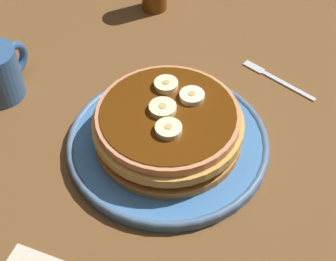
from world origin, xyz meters
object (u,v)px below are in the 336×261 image
banana_slice_0 (162,109)px  fork (274,78)px  banana_slice_1 (169,129)px  banana_slice_2 (166,85)px  banana_slice_3 (192,96)px  pancake_stack (167,126)px  plate (168,142)px

banana_slice_0 → fork: size_ratio=0.28×
banana_slice_1 → banana_slice_2: bearing=31.7°
banana_slice_2 → fork: 20.42cm
banana_slice_0 → fork: banana_slice_0 is taller
banana_slice_1 → fork: banana_slice_1 is taller
banana_slice_3 → fork: (16.48, -6.20, -6.84)cm
pancake_stack → banana_slice_3: bearing=-21.9°
banana_slice_0 → banana_slice_3: bearing=-29.3°
plate → banana_slice_2: (4.06, 2.58, 6.17)cm
pancake_stack → banana_slice_1: bearing=-147.4°
pancake_stack → banana_slice_2: 5.63cm
plate → banana_slice_0: 6.20cm
plate → banana_slice_2: 7.83cm
fork → plate: bearing=159.5°
fork → banana_slice_0: bearing=157.6°
plate → banana_slice_2: bearing=32.5°
plate → banana_slice_0: bearing=95.4°
plate → banana_slice_0: (-0.07, 0.79, 6.15)cm
plate → banana_slice_0: size_ratio=7.74×
banana_slice_1 → banana_slice_2: size_ratio=1.04×
banana_slice_0 → plate: bearing=-84.6°
banana_slice_1 → banana_slice_3: size_ratio=1.02×
pancake_stack → banana_slice_2: bearing=31.0°
banana_slice_3 → banana_slice_1: bearing=-178.1°
plate → banana_slice_3: size_ratio=8.29×
pancake_stack → banana_slice_1: (-2.79, -1.79, 3.04)cm
plate → pancake_stack: 3.14cm
pancake_stack → banana_slice_1: 4.49cm
plate → pancake_stack: bearing=92.9°
banana_slice_0 → banana_slice_2: bearing=23.4°
pancake_stack → banana_slice_2: banana_slice_2 is taller
banana_slice_0 → banana_slice_1: (-2.72, -2.44, 0.02)cm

